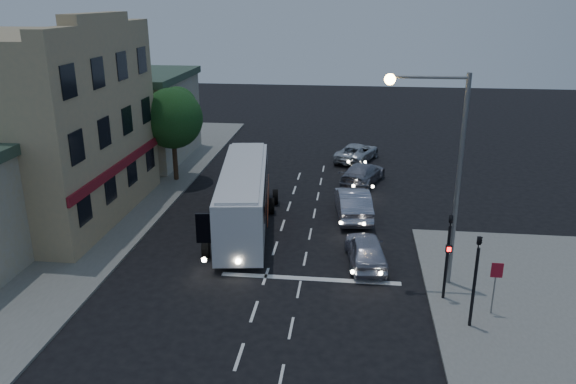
# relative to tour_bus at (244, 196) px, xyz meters

# --- Properties ---
(ground) EXTENTS (120.00, 120.00, 0.00)m
(ground) POSITION_rel_tour_bus_xyz_m (2.01, -7.47, -1.83)
(ground) COLOR black
(sidewalk_far) EXTENTS (12.00, 50.00, 0.12)m
(sidewalk_far) POSITION_rel_tour_bus_xyz_m (-10.99, 0.53, -1.77)
(sidewalk_far) COLOR slate
(sidewalk_far) RESTS_ON ground
(road_markings) EXTENTS (8.00, 30.55, 0.01)m
(road_markings) POSITION_rel_tour_bus_xyz_m (3.30, -4.17, -1.83)
(road_markings) COLOR silver
(road_markings) RESTS_ON ground
(tour_bus) EXTENTS (3.77, 11.27, 3.39)m
(tour_bus) POSITION_rel_tour_bus_xyz_m (0.00, 0.00, 0.00)
(tour_bus) COLOR silver
(tour_bus) RESTS_ON ground
(car_suv) EXTENTS (2.15, 4.38, 1.44)m
(car_suv) POSITION_rel_tour_bus_xyz_m (6.47, -3.67, -1.11)
(car_suv) COLOR #ACAEC1
(car_suv) RESTS_ON ground
(car_sedan_a) EXTENTS (2.32, 5.19, 1.66)m
(car_sedan_a) POSITION_rel_tour_bus_xyz_m (5.81, 2.29, -1.00)
(car_sedan_a) COLOR #9B9BAD
(car_sedan_a) RESTS_ON ground
(car_sedan_b) EXTENTS (3.44, 5.24, 1.41)m
(car_sedan_b) POSITION_rel_tour_bus_xyz_m (6.42, 8.48, -1.13)
(car_sedan_b) COLOR gray
(car_sedan_b) RESTS_ON ground
(car_sedan_c) EXTENTS (3.75, 5.34, 1.35)m
(car_sedan_c) POSITION_rel_tour_bus_xyz_m (6.01, 13.95, -1.15)
(car_sedan_c) COLOR silver
(car_sedan_c) RESTS_ON ground
(traffic_signal_main) EXTENTS (0.25, 0.35, 4.10)m
(traffic_signal_main) POSITION_rel_tour_bus_xyz_m (9.61, -6.70, 0.59)
(traffic_signal_main) COLOR black
(traffic_signal_main) RESTS_ON sidewalk_near
(traffic_signal_side) EXTENTS (0.18, 0.15, 4.10)m
(traffic_signal_side) POSITION_rel_tour_bus_xyz_m (10.31, -8.67, 0.59)
(traffic_signal_side) COLOR black
(traffic_signal_side) RESTS_ON sidewalk_near
(regulatory_sign) EXTENTS (0.45, 0.12, 2.20)m
(regulatory_sign) POSITION_rel_tour_bus_xyz_m (11.31, -7.71, -0.23)
(regulatory_sign) COLOR slate
(regulatory_sign) RESTS_ON sidewalk_near
(streetlight) EXTENTS (3.32, 0.44, 9.00)m
(streetlight) POSITION_rel_tour_bus_xyz_m (9.36, -5.27, 3.90)
(streetlight) COLOR slate
(streetlight) RESTS_ON sidewalk_near
(main_building) EXTENTS (10.12, 12.00, 11.00)m
(main_building) POSITION_rel_tour_bus_xyz_m (-11.94, 0.53, 3.33)
(main_building) COLOR tan
(main_building) RESTS_ON sidewalk_far
(low_building_north) EXTENTS (9.40, 9.40, 6.50)m
(low_building_north) POSITION_rel_tour_bus_xyz_m (-11.49, 12.53, 1.56)
(low_building_north) COLOR tan
(low_building_north) RESTS_ON sidewalk_far
(street_tree) EXTENTS (4.00, 4.00, 6.20)m
(street_tree) POSITION_rel_tour_bus_xyz_m (-6.19, 7.55, 2.67)
(street_tree) COLOR black
(street_tree) RESTS_ON sidewalk_far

